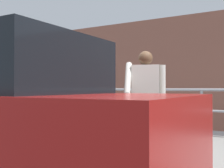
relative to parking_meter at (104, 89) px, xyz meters
The scene contains 6 objects.
sidewalk_curb 1.65m from the parking_meter, 92.15° to the left, with size 36.00×3.04×0.15m, color gray.
parking_meter is the anchor object (origin of this frame).
pedestrian_at_meter 0.65m from the parking_meter, 20.61° to the left, with size 0.57×0.61×1.59m.
parked_sedan_red 1.53m from the parking_meter, 111.64° to the right, with size 4.63×1.87×1.76m.
background_railing 2.57m from the parking_meter, 91.04° to the left, with size 24.06×0.06×1.02m.
backdrop_wall 4.77m from the parking_meter, 90.56° to the left, with size 32.00×0.50×3.33m, color brown.
Camera 1 is at (2.35, -3.35, 1.19)m, focal length 45.07 mm.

